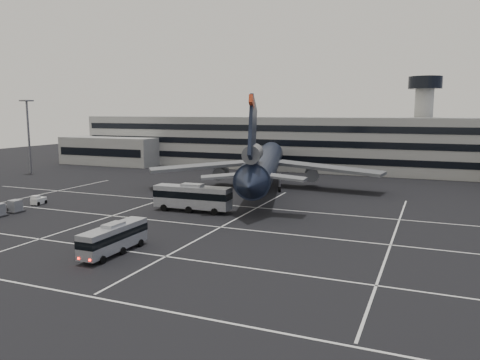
# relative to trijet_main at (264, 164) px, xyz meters

# --- Properties ---
(ground) EXTENTS (260.00, 260.00, 0.00)m
(ground) POSITION_rel_trijet_main_xyz_m (-7.26, -34.18, -5.25)
(ground) COLOR black
(ground) RESTS_ON ground
(lane_markings) EXTENTS (90.00, 55.62, 0.01)m
(lane_markings) POSITION_rel_trijet_main_xyz_m (-6.31, -33.45, -5.24)
(lane_markings) COLOR silver
(lane_markings) RESTS_ON ground
(terminal) EXTENTS (125.00, 26.00, 24.00)m
(terminal) POSITION_rel_trijet_main_xyz_m (-10.21, 36.97, 1.68)
(terminal) COLOR gray
(terminal) RESTS_ON ground
(hills) EXTENTS (352.00, 180.00, 44.00)m
(hills) POSITION_rel_trijet_main_xyz_m (10.73, 135.82, -17.32)
(hills) COLOR #38332B
(hills) RESTS_ON ground
(lightpole_left) EXTENTS (2.40, 2.40, 18.28)m
(lightpole_left) POSITION_rel_trijet_main_xyz_m (-62.26, 0.82, 6.57)
(lightpole_left) COLOR slate
(lightpole_left) RESTS_ON ground
(trijet_main) EXTENTS (45.74, 56.78, 18.08)m
(trijet_main) POSITION_rel_trijet_main_xyz_m (0.00, 0.00, 0.00)
(trijet_main) COLOR black
(trijet_main) RESTS_ON ground
(bus_near) EXTENTS (2.51, 9.77, 3.44)m
(bus_near) POSITION_rel_trijet_main_xyz_m (-1.07, -45.41, -3.37)
(bus_near) COLOR gray
(bus_near) RESTS_ON ground
(bus_far) EXTENTS (12.50, 3.60, 4.38)m
(bus_far) POSITION_rel_trijet_main_xyz_m (-3.61, -22.72, -2.86)
(bus_far) COLOR gray
(bus_far) RESTS_ON ground
(tug_a) EXTENTS (1.74, 2.61, 1.57)m
(tug_a) POSITION_rel_trijet_main_xyz_m (-30.14, -27.97, -4.55)
(tug_a) COLOR silver
(tug_a) RESTS_ON ground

